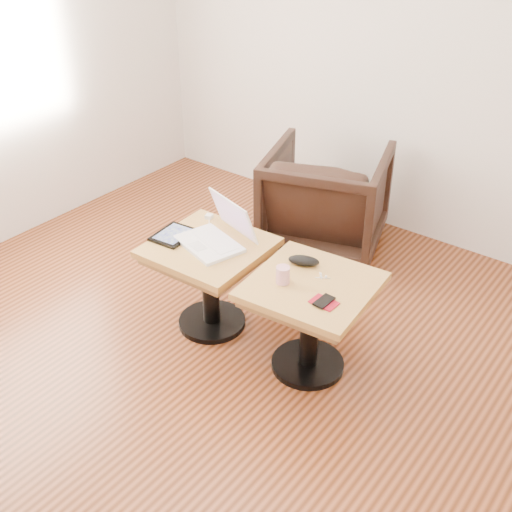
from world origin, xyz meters
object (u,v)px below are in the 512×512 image
Objects in this scene: side_table_right at (311,305)px; armchair at (326,199)px; laptop at (217,235)px; striped_cup at (283,275)px; side_table_left at (210,266)px.

armchair reaches higher than side_table_right.
side_table_right is 0.65m from laptop.
side_table_right is 7.29× the size of striped_cup.
striped_cup is at bearing 5.78° from laptop.
side_table_left is 6.98× the size of striped_cup.
side_table_right is 0.23m from striped_cup.
striped_cup is at bearing -7.78° from side_table_left.
striped_cup is (0.53, -0.05, 0.18)m from side_table_left.
side_table_right is 0.82× the size of armchair.
laptop is at bearing 173.58° from side_table_right.
side_table_left is 1.16m from armchair.
side_table_right is at bearing 0.55° from side_table_left.
laptop is 0.55× the size of armchair.
laptop is at bearing 61.88° from side_table_left.
side_table_left is at bearing 70.07° from armchair.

